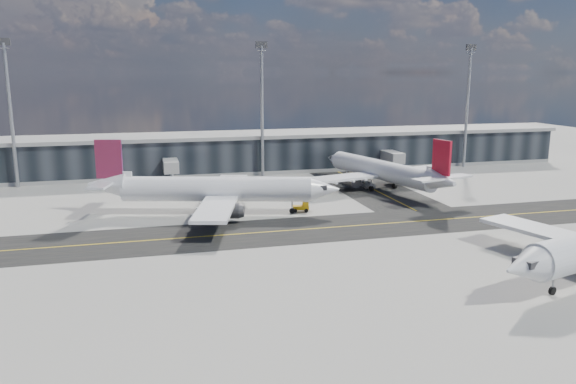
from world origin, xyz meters
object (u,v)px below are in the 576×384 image
at_px(airliner_redtail, 382,171).
at_px(baggage_tug, 302,207).
at_px(airliner_af, 213,189).
at_px(service_van, 367,184).

xyz_separation_m(airliner_redtail, baggage_tug, (-20.01, -13.18, -2.91)).
height_order(airliner_af, airliner_redtail, airliner_af).
bearing_deg(service_van, airliner_redtail, -57.68).
bearing_deg(service_van, airliner_af, -161.30).
xyz_separation_m(airliner_af, service_van, (32.27, 13.38, -3.33)).
bearing_deg(baggage_tug, service_van, 145.03).
xyz_separation_m(baggage_tug, service_van, (18.03, 15.90, -0.21)).
distance_m(airliner_redtail, baggage_tug, 24.14).
relative_size(airliner_redtail, baggage_tug, 12.88).
height_order(airliner_redtail, service_van, airliner_redtail).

